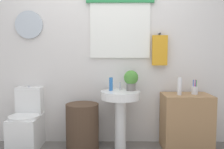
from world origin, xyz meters
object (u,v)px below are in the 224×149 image
(laundry_hamper, at_px, (82,126))
(pedestal_sink, at_px, (120,106))
(toilet, at_px, (27,125))
(wooden_cabinet, at_px, (186,122))
(toothbrush_cup, at_px, (195,90))
(potted_plant, at_px, (131,79))
(lotion_bottle, at_px, (180,86))
(soap_bottle, at_px, (111,84))

(laundry_hamper, distance_m, pedestal_sink, 0.56)
(toilet, relative_size, wooden_cabinet, 1.12)
(laundry_hamper, xyz_separation_m, wooden_cabinet, (1.34, 0.00, 0.06))
(wooden_cabinet, distance_m, toothbrush_cup, 0.42)
(pedestal_sink, xyz_separation_m, toothbrush_cup, (0.95, 0.02, 0.20))
(laundry_hamper, bearing_deg, wooden_cabinet, 0.00)
(potted_plant, relative_size, lotion_bottle, 1.20)
(laundry_hamper, distance_m, soap_bottle, 0.66)
(lotion_bottle, xyz_separation_m, toothbrush_cup, (0.21, 0.06, -0.06))
(wooden_cabinet, relative_size, lotion_bottle, 3.25)
(laundry_hamper, xyz_separation_m, lotion_bottle, (1.23, -0.04, 0.53))
(laundry_hamper, bearing_deg, lotion_bottle, -1.86)
(laundry_hamper, height_order, pedestal_sink, pedestal_sink)
(laundry_hamper, bearing_deg, toothbrush_cup, 0.79)
(lotion_bottle, distance_m, toothbrush_cup, 0.23)
(toilet, relative_size, soap_bottle, 4.66)
(wooden_cabinet, bearing_deg, soap_bottle, 177.04)
(soap_bottle, xyz_separation_m, lotion_bottle, (0.86, -0.09, -0.02))
(wooden_cabinet, relative_size, soap_bottle, 4.16)
(wooden_cabinet, bearing_deg, lotion_bottle, -159.22)
(soap_bottle, relative_size, toothbrush_cup, 0.93)
(toilet, distance_m, lotion_bottle, 2.03)
(laundry_hamper, bearing_deg, pedestal_sink, 0.00)
(potted_plant, bearing_deg, lotion_bottle, -9.43)
(toilet, xyz_separation_m, lotion_bottle, (1.96, -0.07, 0.52))
(pedestal_sink, height_order, toothbrush_cup, toothbrush_cup)
(pedestal_sink, distance_m, toothbrush_cup, 0.97)
(pedestal_sink, distance_m, lotion_bottle, 0.79)
(toilet, xyz_separation_m, soap_bottle, (1.10, 0.02, 0.54))
(lotion_bottle, bearing_deg, laundry_hamper, 178.14)
(lotion_bottle, bearing_deg, pedestal_sink, 176.91)
(potted_plant, xyz_separation_m, lotion_bottle, (0.60, -0.10, -0.08))
(pedestal_sink, xyz_separation_m, lotion_bottle, (0.74, -0.04, 0.26))
(lotion_bottle, bearing_deg, toothbrush_cup, 15.85)
(wooden_cabinet, bearing_deg, potted_plant, 175.15)
(pedestal_sink, height_order, lotion_bottle, lotion_bottle)
(pedestal_sink, xyz_separation_m, potted_plant, (0.14, 0.06, 0.34))
(laundry_hamper, distance_m, wooden_cabinet, 1.34)
(toilet, bearing_deg, pedestal_sink, -1.60)
(toilet, bearing_deg, wooden_cabinet, -0.95)
(soap_bottle, bearing_deg, pedestal_sink, -22.62)
(toilet, height_order, laundry_hamper, toilet)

